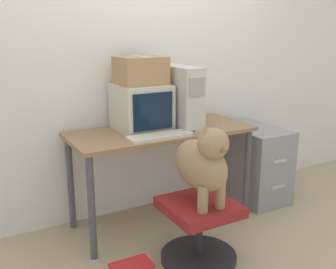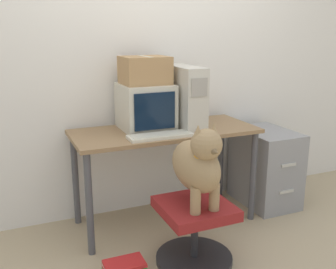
{
  "view_description": "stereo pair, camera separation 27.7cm",
  "coord_description": "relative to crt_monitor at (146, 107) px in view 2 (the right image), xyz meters",
  "views": [
    {
      "loc": [
        -1.39,
        -2.29,
        1.53
      ],
      "look_at": [
        -0.09,
        0.04,
        0.81
      ],
      "focal_mm": 42.0,
      "sensor_mm": 36.0,
      "label": 1
    },
    {
      "loc": [
        -1.14,
        -2.42,
        1.53
      ],
      "look_at": [
        -0.09,
        0.04,
        0.81
      ],
      "focal_mm": 42.0,
      "sensor_mm": 36.0,
      "label": 2
    }
  ],
  "objects": [
    {
      "name": "computer_mouse",
      "position": [
        0.29,
        -0.29,
        -0.16
      ],
      "size": [
        0.06,
        0.04,
        0.03
      ],
      "color": "#333333",
      "rests_on": "desk"
    },
    {
      "name": "dog",
      "position": [
        0.08,
        -0.73,
        -0.24
      ],
      "size": [
        0.24,
        0.52,
        0.56
      ],
      "color": "#9E7F56",
      "rests_on": "office_chair"
    },
    {
      "name": "crt_monitor",
      "position": [
        0.0,
        0.0,
        0.0
      ],
      "size": [
        0.38,
        0.4,
        0.35
      ],
      "color": "beige",
      "rests_on": "desk"
    },
    {
      "name": "desk",
      "position": [
        0.12,
        -0.09,
        -0.28
      ],
      "size": [
        1.43,
        0.6,
        0.78
      ],
      "color": "olive",
      "rests_on": "ground_plane"
    },
    {
      "name": "cardboard_box",
      "position": [
        0.0,
        0.0,
        0.28
      ],
      "size": [
        0.35,
        0.3,
        0.21
      ],
      "color": "#A87F51",
      "rests_on": "crt_monitor"
    },
    {
      "name": "office_chair",
      "position": [
        0.08,
        -0.71,
        -0.72
      ],
      "size": [
        0.52,
        0.52,
        0.43
      ],
      "color": "#262628",
      "rests_on": "ground_plane"
    },
    {
      "name": "keyboard",
      "position": [
        0.0,
        -0.29,
        -0.16
      ],
      "size": [
        0.47,
        0.15,
        0.03
      ],
      "color": "beige",
      "rests_on": "desk"
    },
    {
      "name": "filing_cabinet",
      "position": [
        1.09,
        -0.11,
        -0.62
      ],
      "size": [
        0.41,
        0.6,
        0.67
      ],
      "color": "gray",
      "rests_on": "ground_plane"
    },
    {
      "name": "pc_tower",
      "position": [
        0.3,
        -0.06,
        0.06
      ],
      "size": [
        0.17,
        0.49,
        0.48
      ],
      "color": "beige",
      "rests_on": "desk"
    },
    {
      "name": "ground_plane",
      "position": [
        0.12,
        -0.39,
        -0.95
      ],
      "size": [
        12.0,
        12.0,
        0.0
      ],
      "primitive_type": "plane",
      "color": "tan"
    },
    {
      "name": "wall_back",
      "position": [
        0.12,
        0.28,
        0.35
      ],
      "size": [
        8.0,
        0.05,
        2.6
      ],
      "color": "white",
      "rests_on": "ground_plane"
    },
    {
      "name": "book_stack_floor",
      "position": [
        -0.4,
        -0.65,
        -0.91
      ],
      "size": [
        0.28,
        0.18,
        0.08
      ],
      "color": "#2D8C47",
      "rests_on": "ground_plane"
    }
  ]
}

